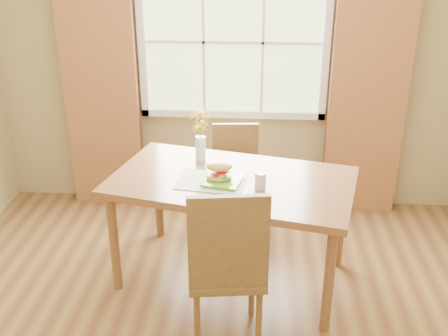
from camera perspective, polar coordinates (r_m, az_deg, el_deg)
room at (r=2.77m, az=-1.03°, el=3.32°), size 4.24×3.84×2.74m
window at (r=4.54m, az=1.02°, el=13.53°), size 1.62×0.06×1.32m
curtain_left at (r=4.74m, az=-13.27°, el=8.39°), size 0.65×0.08×2.20m
curtain_right at (r=4.63m, az=15.43°, el=7.79°), size 0.65×0.08×2.20m
dining_table at (r=3.63m, az=0.87°, el=-2.34°), size 1.81×1.28×0.80m
chair_near at (r=3.08m, az=0.36°, el=-10.37°), size 0.51×0.51×1.08m
chair_far at (r=4.35m, az=1.27°, el=-0.79°), size 0.41×0.41×0.92m
placemat at (r=3.54m, az=-1.37°, el=-1.47°), size 0.49×0.39×0.01m
plate at (r=3.52m, az=-0.16°, el=-1.48°), size 0.29×0.29×0.01m
croissant_sandwich at (r=3.50m, az=-0.50°, el=-0.40°), size 0.19×0.14×0.13m
water_glass at (r=3.44m, az=3.98°, el=-1.42°), size 0.07×0.07×0.11m
flower_vase at (r=3.79m, az=-2.60°, el=4.06°), size 0.16×0.16×0.39m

